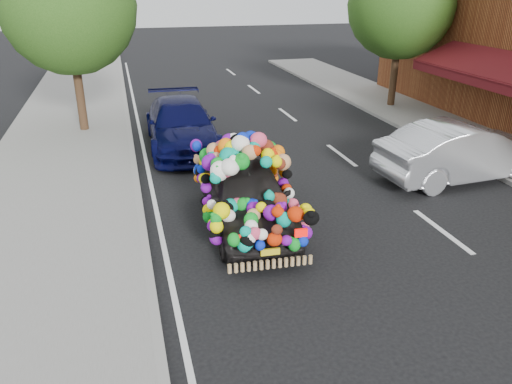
% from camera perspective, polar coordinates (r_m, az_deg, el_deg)
% --- Properties ---
extents(ground, '(100.00, 100.00, 0.00)m').
position_cam_1_polar(ground, '(9.48, 2.20, -7.11)').
color(ground, black).
rests_on(ground, ground).
extents(sidewalk, '(4.00, 60.00, 0.12)m').
position_cam_1_polar(sidewalk, '(9.29, -24.43, -9.67)').
color(sidewalk, gray).
rests_on(sidewalk, ground).
extents(kerb, '(0.15, 60.00, 0.13)m').
position_cam_1_polar(kerb, '(9.11, -12.21, -8.55)').
color(kerb, gray).
rests_on(kerb, ground).
extents(lane_markings, '(6.00, 50.00, 0.01)m').
position_cam_1_polar(lane_markings, '(10.99, 20.48, -4.16)').
color(lane_markings, silver).
rests_on(lane_markings, ground).
extents(tree_near_sidewalk, '(4.20, 4.20, 6.13)m').
position_cam_1_polar(tree_near_sidewalk, '(17.37, -20.72, 19.25)').
color(tree_near_sidewalk, '#332114').
rests_on(tree_near_sidewalk, ground).
extents(tree_far_b, '(4.00, 4.00, 5.90)m').
position_cam_1_polar(tree_far_b, '(20.69, 16.26, 19.80)').
color(tree_far_b, '#332114').
rests_on(tree_far_b, ground).
extents(plush_art_car, '(2.17, 4.25, 2.00)m').
position_cam_1_polar(plush_art_car, '(10.12, -1.02, 1.34)').
color(plush_art_car, black).
rests_on(plush_art_car, ground).
extents(navy_sedan, '(2.13, 4.96, 1.43)m').
position_cam_1_polar(navy_sedan, '(15.44, -8.54, 7.60)').
color(navy_sedan, '#050732').
rests_on(navy_sedan, ground).
extents(silver_hatchback, '(4.58, 1.87, 1.48)m').
position_cam_1_polar(silver_hatchback, '(13.78, 22.57, 4.28)').
color(silver_hatchback, '#B7B8BE').
rests_on(silver_hatchback, ground).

